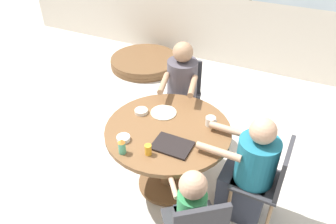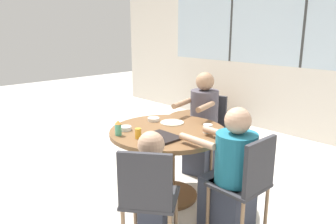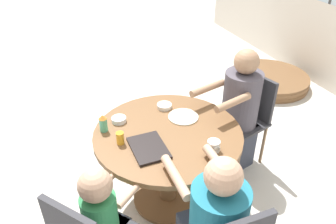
% 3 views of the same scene
% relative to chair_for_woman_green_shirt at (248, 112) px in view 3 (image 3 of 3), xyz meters
% --- Properties ---
extents(ground_plane, '(16.00, 16.00, 0.00)m').
position_rel_chair_for_woman_green_shirt_xyz_m(ground_plane, '(0.24, -0.91, -0.54)').
color(ground_plane, beige).
extents(dining_table, '(1.14, 1.14, 0.72)m').
position_rel_chair_for_woman_green_shirt_xyz_m(dining_table, '(0.24, -0.91, 0.01)').
color(dining_table, brown).
rests_on(dining_table, ground_plane).
extents(chair_for_woman_green_shirt, '(0.49, 0.49, 0.89)m').
position_rel_chair_for_woman_green_shirt_xyz_m(chair_for_woman_green_shirt, '(0.00, 0.00, 0.00)').
color(chair_for_woman_green_shirt, '#333338').
rests_on(chair_for_woman_green_shirt, ground_plane).
extents(person_woman_green_shirt, '(0.46, 0.65, 1.19)m').
position_rel_chair_for_woman_green_shirt_xyz_m(person_woman_green_shirt, '(0.04, -0.16, 0.00)').
color(person_woman_green_shirt, '#333847').
rests_on(person_woman_green_shirt, ground_plane).
extents(food_tray_dark, '(0.32, 0.24, 0.02)m').
position_rel_chair_for_woman_green_shirt_xyz_m(food_tray_dark, '(0.37, -1.12, 0.20)').
color(food_tray_dark, black).
rests_on(food_tray_dark, dining_table).
extents(coffee_mug, '(0.10, 0.09, 0.08)m').
position_rel_chair_for_woman_green_shirt_xyz_m(coffee_mug, '(0.56, -0.70, 0.23)').
color(coffee_mug, beige).
rests_on(coffee_mug, dining_table).
extents(sippy_cup, '(0.06, 0.06, 0.14)m').
position_rel_chair_for_woman_green_shirt_xyz_m(sippy_cup, '(0.04, -1.36, 0.26)').
color(sippy_cup, '#4CA57F').
rests_on(sippy_cup, dining_table).
extents(juice_glass, '(0.06, 0.06, 0.09)m').
position_rel_chair_for_woman_green_shirt_xyz_m(juice_glass, '(0.24, -1.28, 0.23)').
color(juice_glass, gold).
rests_on(juice_glass, dining_table).
extents(bowl_white_shallow, '(0.12, 0.12, 0.04)m').
position_rel_chair_for_woman_green_shirt_xyz_m(bowl_white_shallow, '(-0.04, -1.22, 0.21)').
color(bowl_white_shallow, silver).
rests_on(bowl_white_shallow, dining_table).
extents(bowl_cereal, '(0.12, 0.12, 0.04)m').
position_rel_chair_for_woman_green_shirt_xyz_m(bowl_cereal, '(-0.10, -0.81, 0.20)').
color(bowl_cereal, silver).
rests_on(bowl_cereal, dining_table).
extents(plate_tortillas, '(0.25, 0.25, 0.01)m').
position_rel_chair_for_woman_green_shirt_xyz_m(plate_tortillas, '(0.10, -0.72, 0.19)').
color(plate_tortillas, beige).
rests_on(plate_tortillas, dining_table).
extents(folded_table_stack, '(1.11, 1.11, 0.15)m').
position_rel_chair_for_woman_green_shirt_xyz_m(folded_table_stack, '(-1.20, 1.21, -0.46)').
color(folded_table_stack, brown).
rests_on(folded_table_stack, ground_plane).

